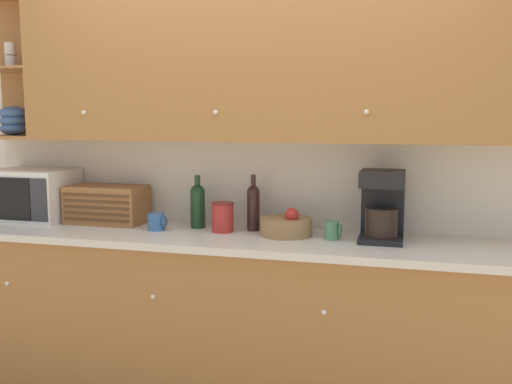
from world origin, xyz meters
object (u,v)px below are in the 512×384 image
object	(u,v)px
wine_bottle	(198,204)
fruit_basket	(286,226)
bread_box	(107,204)
mug_blue_second	(332,230)
mug	(157,222)
storage_canister	(223,217)
microwave	(33,195)
coffee_maker	(382,205)
second_wine_bottle	(253,206)

from	to	relation	value
wine_bottle	fruit_basket	bearing A→B (deg)	-8.12
bread_box	mug_blue_second	size ratio (longest dim) A/B	4.85
bread_box	mug	xyz separation A→B (m)	(0.39, -0.13, -0.07)
bread_box	mug_blue_second	distance (m)	1.40
bread_box	mug	size ratio (longest dim) A/B	4.33
fruit_basket	wine_bottle	bearing A→B (deg)	171.88
fruit_basket	mug_blue_second	distance (m)	0.26
wine_bottle	storage_canister	world-z (taller)	wine_bottle
microwave	coffee_maker	bearing A→B (deg)	-0.57
storage_canister	mug_blue_second	world-z (taller)	storage_canister
mug_blue_second	second_wine_bottle	bearing A→B (deg)	165.61
wine_bottle	second_wine_bottle	world-z (taller)	second_wine_bottle
bread_box	storage_canister	distance (m)	0.77
second_wine_bottle	fruit_basket	bearing A→B (deg)	-21.37
mug	wine_bottle	world-z (taller)	wine_bottle
mug	wine_bottle	bearing A→B (deg)	34.28
mug	fruit_basket	bearing A→B (deg)	4.48
bread_box	fruit_basket	size ratio (longest dim) A/B	1.64
microwave	mug	size ratio (longest dim) A/B	4.56
coffee_maker	mug_blue_second	bearing A→B (deg)	-168.52
mug	second_wine_bottle	size ratio (longest dim) A/B	0.34
bread_box	storage_canister	xyz separation A→B (m)	(0.77, -0.07, -0.03)
wine_bottle	second_wine_bottle	size ratio (longest dim) A/B	0.97
wine_bottle	fruit_basket	world-z (taller)	wine_bottle
bread_box	wine_bottle	world-z (taller)	wine_bottle
storage_canister	coffee_maker	size ratio (longest dim) A/B	0.45
microwave	wine_bottle	world-z (taller)	microwave
mug	storage_canister	distance (m)	0.39
wine_bottle	coffee_maker	distance (m)	1.06
microwave	wine_bottle	xyz separation A→B (m)	(1.09, 0.04, -0.02)
wine_bottle	mug	bearing A→B (deg)	-145.72
coffee_maker	mug	bearing A→B (deg)	-176.72
wine_bottle	fruit_basket	size ratio (longest dim) A/B	1.09
bread_box	mug_blue_second	xyz separation A→B (m)	(1.39, -0.11, -0.07)
microwave	bread_box	size ratio (longest dim) A/B	1.05
microwave	storage_canister	size ratio (longest dim) A/B	2.95
mug	mug_blue_second	bearing A→B (deg)	1.19
mug	mug_blue_second	size ratio (longest dim) A/B	1.12
mug	microwave	bearing A→B (deg)	173.97
mug	wine_bottle	xyz separation A→B (m)	(0.20, 0.14, 0.09)
mug_blue_second	coffee_maker	size ratio (longest dim) A/B	0.26
wine_bottle	mug_blue_second	world-z (taller)	wine_bottle
storage_canister	mug_blue_second	xyz separation A→B (m)	(0.63, -0.04, -0.04)
bread_box	storage_canister	bearing A→B (deg)	-4.90
storage_canister	fruit_basket	distance (m)	0.37
wine_bottle	storage_canister	xyz separation A→B (m)	(0.18, -0.08, -0.06)
fruit_basket	mug	bearing A→B (deg)	-175.52
wine_bottle	fruit_basket	distance (m)	0.56
microwave	fruit_basket	world-z (taller)	microwave
mug_blue_second	fruit_basket	bearing A→B (deg)	171.68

